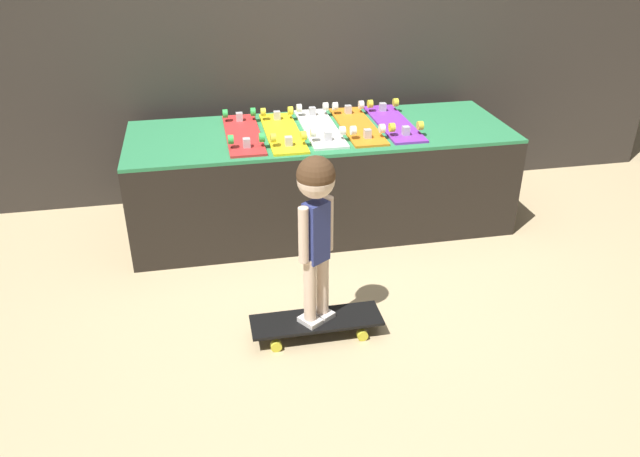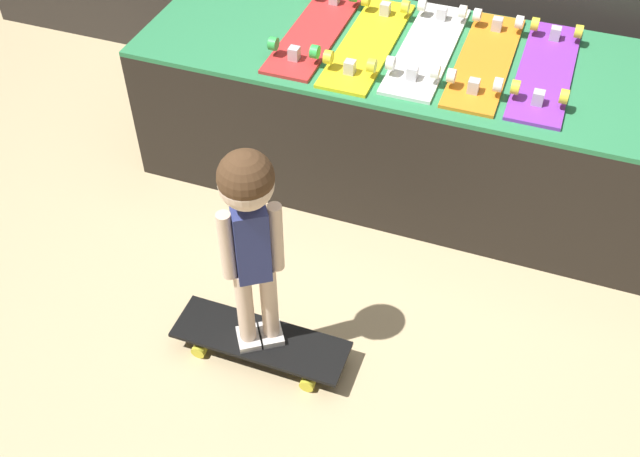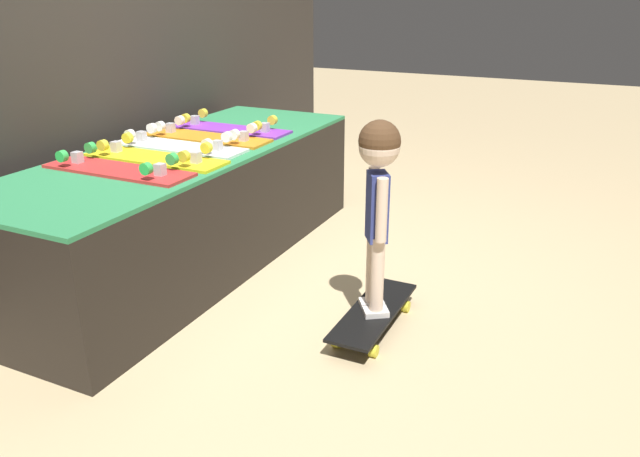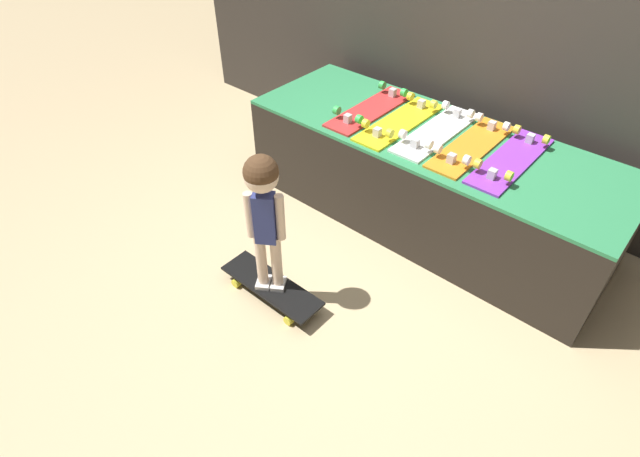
% 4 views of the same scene
% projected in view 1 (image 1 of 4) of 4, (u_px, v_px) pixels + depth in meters
% --- Properties ---
extents(ground_plane, '(16.00, 16.00, 0.00)m').
position_uv_depth(ground_plane, '(340.00, 268.00, 3.55)').
color(ground_plane, tan).
extents(back_wall, '(5.25, 0.10, 2.57)m').
position_uv_depth(back_wall, '(302.00, 1.00, 3.96)').
color(back_wall, '#332D28').
rests_on(back_wall, ground_plane).
extents(display_rack, '(2.30, 0.81, 0.62)m').
position_uv_depth(display_rack, '(320.00, 178.00, 3.91)').
color(display_rack, black).
rests_on(display_rack, ground_plane).
extents(skateboard_red_on_rack, '(0.20, 0.72, 0.09)m').
position_uv_depth(skateboard_red_on_rack, '(243.00, 133.00, 3.67)').
color(skateboard_red_on_rack, red).
rests_on(skateboard_red_on_rack, display_rack).
extents(skateboard_yellow_on_rack, '(0.20, 0.72, 0.09)m').
position_uv_depth(skateboard_yellow_on_rack, '(283.00, 131.00, 3.70)').
color(skateboard_yellow_on_rack, yellow).
rests_on(skateboard_yellow_on_rack, display_rack).
extents(skateboard_white_on_rack, '(0.20, 0.72, 0.09)m').
position_uv_depth(skateboard_white_on_rack, '(320.00, 127.00, 3.77)').
color(skateboard_white_on_rack, white).
rests_on(skateboard_white_on_rack, display_rack).
extents(skateboard_orange_on_rack, '(0.20, 0.72, 0.09)m').
position_uv_depth(skateboard_orange_on_rack, '(357.00, 124.00, 3.81)').
color(skateboard_orange_on_rack, orange).
rests_on(skateboard_orange_on_rack, display_rack).
extents(skateboard_purple_on_rack, '(0.20, 0.72, 0.09)m').
position_uv_depth(skateboard_purple_on_rack, '(393.00, 122.00, 3.85)').
color(skateboard_purple_on_rack, purple).
rests_on(skateboard_purple_on_rack, display_rack).
extents(skateboard_on_floor, '(0.63, 0.19, 0.09)m').
position_uv_depth(skateboard_on_floor, '(316.00, 322.00, 2.98)').
color(skateboard_on_floor, black).
rests_on(skateboard_on_floor, ground_plane).
extents(child, '(0.19, 0.17, 0.83)m').
position_uv_depth(child, '(316.00, 210.00, 2.70)').
color(child, silver).
rests_on(child, skateboard_on_floor).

